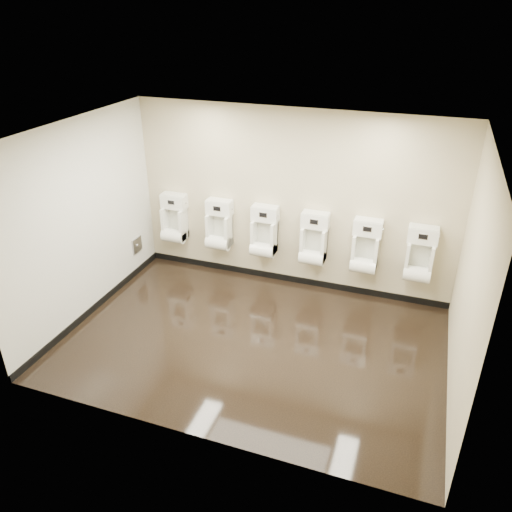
{
  "coord_description": "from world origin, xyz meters",
  "views": [
    {
      "loc": [
        1.87,
        -5.15,
        4.14
      ],
      "look_at": [
        -0.15,
        0.55,
        1.01
      ],
      "focal_mm": 35.0,
      "sensor_mm": 36.0,
      "label": 1
    }
  ],
  "objects": [
    {
      "name": "urinal_2",
      "position": [
        -0.39,
        1.61,
        0.83
      ],
      "size": [
        0.43,
        0.32,
        0.8
      ],
      "color": "white",
      "rests_on": "back_wall"
    },
    {
      "name": "urinal_4",
      "position": [
        1.19,
        1.61,
        0.83
      ],
      "size": [
        0.43,
        0.32,
        0.8
      ],
      "color": "white",
      "rests_on": "back_wall"
    },
    {
      "name": "front_wall",
      "position": [
        0.0,
        -1.75,
        1.4
      ],
      "size": [
        5.0,
        0.02,
        2.8
      ],
      "primitive_type": "cube",
      "color": "#BFB48F",
      "rests_on": "ground"
    },
    {
      "name": "ceiling",
      "position": [
        0.0,
        0.0,
        2.8
      ],
      "size": [
        5.0,
        3.5,
        0.0
      ],
      "primitive_type": "cube",
      "color": "silver"
    },
    {
      "name": "access_panel",
      "position": [
        -2.48,
        1.2,
        0.5
      ],
      "size": [
        0.04,
        0.25,
        0.25
      ],
      "color": "#9E9EA3",
      "rests_on": "left_wall"
    },
    {
      "name": "urinal_1",
      "position": [
        -1.16,
        1.61,
        0.83
      ],
      "size": [
        0.43,
        0.32,
        0.8
      ],
      "color": "white",
      "rests_on": "back_wall"
    },
    {
      "name": "left_wall",
      "position": [
        -2.5,
        0.0,
        1.4
      ],
      "size": [
        0.02,
        3.5,
        2.8
      ],
      "primitive_type": "cube",
      "color": "#BFB48F",
      "rests_on": "ground"
    },
    {
      "name": "ground",
      "position": [
        0.0,
        0.0,
        0.0
      ],
      "size": [
        5.0,
        3.5,
        0.0
      ],
      "primitive_type": "cube",
      "color": "black",
      "rests_on": "ground"
    },
    {
      "name": "urinal_3",
      "position": [
        0.41,
        1.61,
        0.83
      ],
      "size": [
        0.43,
        0.32,
        0.8
      ],
      "color": "white",
      "rests_on": "back_wall"
    },
    {
      "name": "urinal_5",
      "position": [
        1.96,
        1.61,
        0.83
      ],
      "size": [
        0.43,
        0.32,
        0.8
      ],
      "color": "white",
      "rests_on": "back_wall"
    },
    {
      "name": "urinal_0",
      "position": [
        -1.97,
        1.61,
        0.83
      ],
      "size": [
        0.43,
        0.32,
        0.8
      ],
      "color": "white",
      "rests_on": "back_wall"
    },
    {
      "name": "skirting_left",
      "position": [
        -2.49,
        0.0,
        0.05
      ],
      "size": [
        0.02,
        3.5,
        0.1
      ],
      "primitive_type": "cube",
      "color": "black",
      "rests_on": "ground"
    },
    {
      "name": "tile_overlay_left",
      "position": [
        -2.5,
        0.0,
        1.4
      ],
      "size": [
        0.01,
        3.5,
        2.8
      ],
      "primitive_type": "cube",
      "color": "white",
      "rests_on": "ground"
    },
    {
      "name": "back_wall",
      "position": [
        0.0,
        1.75,
        1.4
      ],
      "size": [
        5.0,
        0.02,
        2.8
      ],
      "primitive_type": "cube",
      "color": "#BFB48F",
      "rests_on": "ground"
    },
    {
      "name": "skirting_back",
      "position": [
        0.0,
        1.74,
        0.05
      ],
      "size": [
        5.0,
        0.02,
        0.1
      ],
      "primitive_type": "cube",
      "color": "black",
      "rests_on": "ground"
    },
    {
      "name": "right_wall",
      "position": [
        2.5,
        0.0,
        1.4
      ],
      "size": [
        0.02,
        3.5,
        2.8
      ],
      "primitive_type": "cube",
      "color": "#BFB48F",
      "rests_on": "ground"
    }
  ]
}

